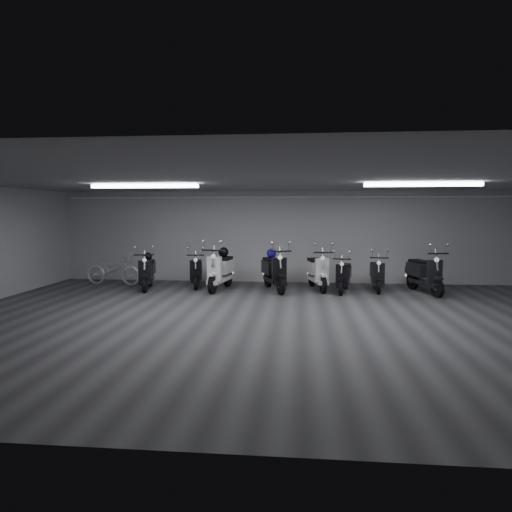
# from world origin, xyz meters

# --- Properties ---
(floor) EXTENTS (14.00, 10.00, 0.01)m
(floor) POSITION_xyz_m (0.00, 0.00, -0.01)
(floor) COLOR #38383A
(floor) RESTS_ON ground
(ceiling) EXTENTS (14.00, 10.00, 0.01)m
(ceiling) POSITION_xyz_m (0.00, 0.00, 2.80)
(ceiling) COLOR gray
(ceiling) RESTS_ON ground
(back_wall) EXTENTS (14.00, 0.01, 2.80)m
(back_wall) POSITION_xyz_m (0.00, 5.00, 1.40)
(back_wall) COLOR #AEAEB1
(back_wall) RESTS_ON ground
(front_wall) EXTENTS (14.00, 0.01, 2.80)m
(front_wall) POSITION_xyz_m (0.00, -5.00, 1.40)
(front_wall) COLOR #AEAEB1
(front_wall) RESTS_ON ground
(fluor_strip_left) EXTENTS (2.40, 0.18, 0.08)m
(fluor_strip_left) POSITION_xyz_m (-3.00, 1.00, 2.74)
(fluor_strip_left) COLOR white
(fluor_strip_left) RESTS_ON ceiling
(fluor_strip_right) EXTENTS (2.40, 0.18, 0.08)m
(fluor_strip_right) POSITION_xyz_m (3.00, 1.00, 2.74)
(fluor_strip_right) COLOR white
(fluor_strip_right) RESTS_ON ceiling
(conduit) EXTENTS (13.60, 0.05, 0.05)m
(conduit) POSITION_xyz_m (0.00, 4.92, 2.62)
(conduit) COLOR white
(conduit) RESTS_ON back_wall
(scooter_0) EXTENTS (0.90, 1.79, 1.28)m
(scooter_0) POSITION_xyz_m (-3.79, 3.30, 0.64)
(scooter_0) COLOR black
(scooter_0) RESTS_ON floor
(scooter_1) EXTENTS (0.84, 1.70, 1.21)m
(scooter_1) POSITION_xyz_m (-2.52, 3.84, 0.61)
(scooter_1) COLOR black
(scooter_1) RESTS_ON floor
(scooter_2) EXTENTS (0.95, 2.02, 1.44)m
(scooter_2) POSITION_xyz_m (-1.73, 3.41, 0.72)
(scooter_2) COLOR white
(scooter_2) RESTS_ON floor
(scooter_5) EXTENTS (1.23, 2.01, 1.42)m
(scooter_5) POSITION_xyz_m (-0.24, 3.41, 0.71)
(scooter_5) COLOR black
(scooter_5) RESTS_ON floor
(scooter_6) EXTENTS (0.99, 1.92, 1.36)m
(scooter_6) POSITION_xyz_m (0.95, 3.71, 0.68)
(scooter_6) COLOR white
(scooter_6) RESTS_ON floor
(scooter_7) EXTENTS (0.85, 1.67, 1.18)m
(scooter_7) POSITION_xyz_m (1.64, 3.38, 0.59)
(scooter_7) COLOR black
(scooter_7) RESTS_ON floor
(scooter_8) EXTENTS (0.66, 1.65, 1.20)m
(scooter_8) POSITION_xyz_m (2.57, 3.65, 0.60)
(scooter_8) COLOR black
(scooter_8) RESTS_ON floor
(scooter_9) EXTENTS (1.08, 1.97, 1.39)m
(scooter_9) POSITION_xyz_m (3.78, 3.42, 0.70)
(scooter_9) COLOR black
(scooter_9) RESTS_ON floor
(bicycle) EXTENTS (1.80, 0.84, 1.12)m
(bicycle) POSITION_xyz_m (-5.07, 3.98, 0.56)
(bicycle) COLOR silver
(bicycle) RESTS_ON floor
(helmet_0) EXTENTS (0.23, 0.23, 0.23)m
(helmet_0) POSITION_xyz_m (-3.84, 3.54, 0.90)
(helmet_0) COLOR black
(helmet_0) RESTS_ON scooter_0
(helmet_1) EXTENTS (0.27, 0.27, 0.27)m
(helmet_1) POSITION_xyz_m (-0.33, 3.66, 1.02)
(helmet_1) COLOR #1B0C8D
(helmet_1) RESTS_ON scooter_5
(helmet_2) EXTENTS (0.29, 0.29, 0.29)m
(helmet_2) POSITION_xyz_m (-1.69, 3.67, 1.04)
(helmet_2) COLOR black
(helmet_2) RESTS_ON scooter_2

